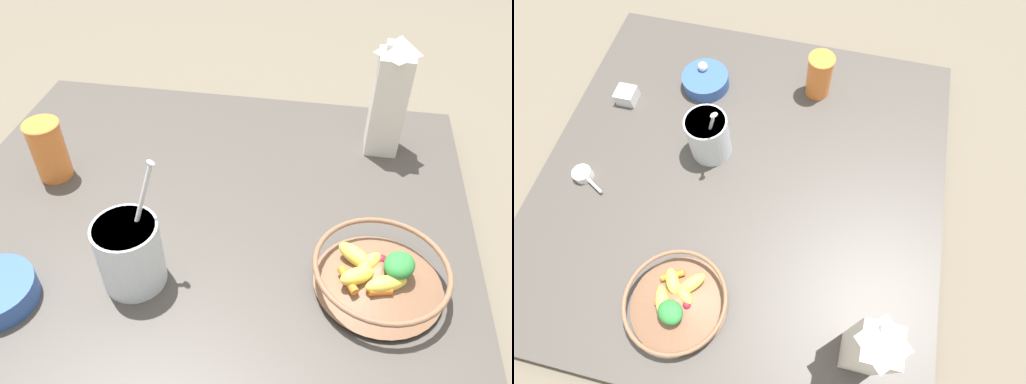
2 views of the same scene
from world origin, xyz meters
The scene contains 6 objects.
ground_plane centered at (0.00, 0.00, 0.00)m, with size 6.00×6.00×0.00m, color #665B4C.
countertop centered at (0.00, 0.00, 0.02)m, with size 1.08×1.08×0.04m.
fruit_bowl centered at (0.05, 0.35, 0.08)m, with size 0.24×0.24×0.08m.
milk_carton centered at (-0.37, 0.36, 0.19)m, with size 0.07×0.07×0.28m.
yogurt_tub centered at (0.10, -0.08, 0.12)m, with size 0.12×0.11×0.24m.
drinking_cup centered at (-0.15, -0.35, 0.12)m, with size 0.08×0.08×0.14m.
Camera 1 is at (0.62, 0.23, 0.76)m, focal length 35.00 mm.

